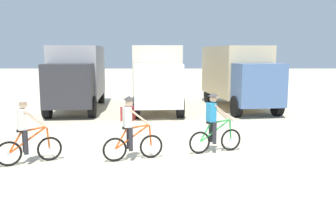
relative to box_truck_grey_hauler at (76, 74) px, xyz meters
name	(u,v)px	position (x,y,z in m)	size (l,w,h in m)	color
ground_plane	(183,162)	(5.26, -9.56, -1.87)	(120.00, 120.00, 0.00)	beige
box_truck_grey_hauler	(76,74)	(0.00, 0.00, 0.00)	(2.99, 6.94, 3.35)	#9E9EA3
box_truck_cream_rv	(155,74)	(4.20, 0.01, 0.00)	(2.81, 6.89, 3.35)	beige
box_truck_tan_camper	(237,74)	(8.63, 0.39, 0.00)	(3.34, 7.02, 3.35)	#CCB78E
cyclist_orange_shirt	(25,133)	(1.01, -9.67, -1.03)	(1.55, 0.90, 1.82)	black
cyclist_cowboy_hat	(130,131)	(3.79, -9.33, -1.03)	(1.65, 0.72, 1.82)	black
cyclist_near_camera	(213,125)	(6.21, -8.55, -1.03)	(1.65, 0.72, 1.82)	black
supply_crate	(127,114)	(3.04, -3.36, -1.56)	(0.53, 0.52, 0.63)	#9E2D2D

